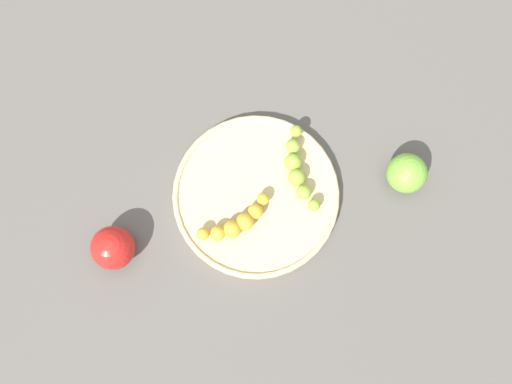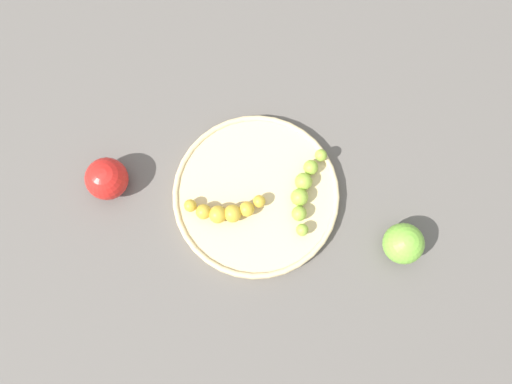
{
  "view_description": "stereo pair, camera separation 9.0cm",
  "coord_description": "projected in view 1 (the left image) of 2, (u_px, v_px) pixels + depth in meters",
  "views": [
    {
      "loc": [
        0.04,
        0.19,
        0.91
      ],
      "look_at": [
        0.0,
        0.0,
        0.04
      ],
      "focal_mm": 37.91,
      "sensor_mm": 36.0,
      "label": 1
    },
    {
      "loc": [
        -0.05,
        0.19,
        0.91
      ],
      "look_at": [
        0.0,
        0.0,
        0.04
      ],
      "focal_mm": 37.91,
      "sensor_mm": 36.0,
      "label": 2
    }
  ],
  "objects": [
    {
      "name": "apple_green",
      "position": [
        407.0,
        173.0,
        0.91
      ],
      "size": [
        0.07,
        0.07,
        0.07
      ],
      "primitive_type": "sphere",
      "color": "#72B238",
      "rests_on": "ground_plane"
    },
    {
      "name": "banana_spotted",
      "position": [
        237.0,
        223.0,
        0.89
      ],
      "size": [
        0.13,
        0.06,
        0.03
      ],
      "rotation": [
        0.0,
        0.0,
        1.87
      ],
      "color": "gold",
      "rests_on": "fruit_bowl"
    },
    {
      "name": "fruit_bowl",
      "position": [
        256.0,
        195.0,
        0.92
      ],
      "size": [
        0.28,
        0.28,
        0.02
      ],
      "color": "#D1B784",
      "rests_on": "ground_plane"
    },
    {
      "name": "banana_green",
      "position": [
        298.0,
        169.0,
        0.91
      ],
      "size": [
        0.04,
        0.15,
        0.03
      ],
      "rotation": [
        0.0,
        0.0,
        6.26
      ],
      "color": "#8CAD38",
      "rests_on": "fruit_bowl"
    },
    {
      "name": "apple_red",
      "position": [
        113.0,
        248.0,
        0.88
      ],
      "size": [
        0.07,
        0.07,
        0.07
      ],
      "primitive_type": "sphere",
      "color": "red",
      "rests_on": "ground_plane"
    },
    {
      "name": "ground_plane",
      "position": [
        256.0,
        197.0,
        0.93
      ],
      "size": [
        2.4,
        2.4,
        0.0
      ],
      "primitive_type": "plane",
      "color": "#56514C"
    }
  ]
}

